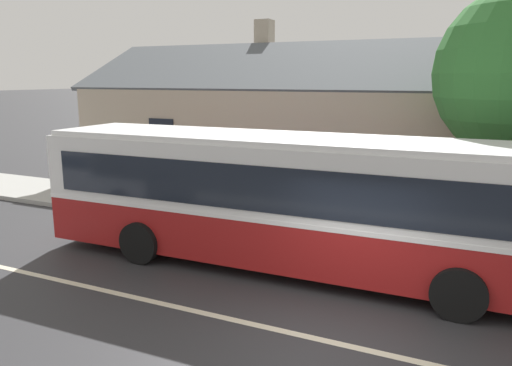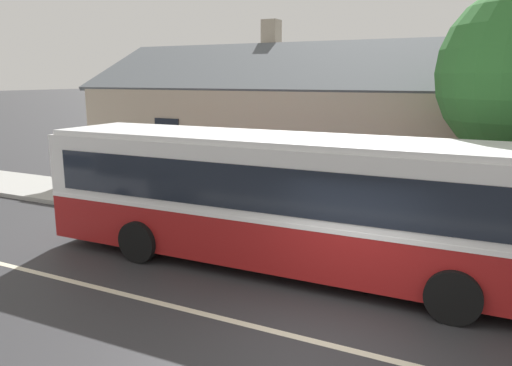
{
  "view_description": "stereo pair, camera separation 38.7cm",
  "coord_description": "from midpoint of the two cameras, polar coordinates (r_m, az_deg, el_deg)",
  "views": [
    {
      "loc": [
        2.06,
        -7.34,
        4.29
      ],
      "look_at": [
        -3.37,
        4.24,
        1.58
      ],
      "focal_mm": 35.0,
      "sensor_mm": 36.0,
      "label": 1
    },
    {
      "loc": [
        2.4,
        -7.18,
        4.29
      ],
      "look_at": [
        -3.37,
        4.24,
        1.58
      ],
      "focal_mm": 35.0,
      "sensor_mm": 36.0,
      "label": 2
    }
  ],
  "objects": [
    {
      "name": "bench_down_street",
      "position": [
        15.0,
        -2.41,
        -2.39
      ],
      "size": [
        1.89,
        0.51,
        0.94
      ],
      "color": "brown",
      "rests_on": "sidewalk_far"
    },
    {
      "name": "community_building",
      "position": [
        20.09,
        19.75,
        4.83
      ],
      "size": [
        28.48,
        8.36,
        6.77
      ],
      "color": "tan",
      "rests_on": "ground"
    },
    {
      "name": "bench_by_building",
      "position": [
        17.07,
        -14.61,
        -1.0
      ],
      "size": [
        1.87,
        0.51,
        0.94
      ],
      "color": "brown",
      "rests_on": "sidewalk_far"
    },
    {
      "name": "transit_bus",
      "position": [
        11.28,
        3.0,
        -1.71
      ],
      "size": [
        12.03,
        2.93,
        3.02
      ],
      "color": "maroon",
      "rests_on": "ground"
    },
    {
      "name": "sidewalk_far",
      "position": [
        14.09,
        14.9,
        -5.87
      ],
      "size": [
        60.0,
        3.0,
        0.15
      ],
      "primitive_type": "cube",
      "color": "#9E9E99",
      "rests_on": "ground"
    },
    {
      "name": "ground_plane",
      "position": [
        8.72,
        7.32,
        -17.62
      ],
      "size": [
        300.0,
        300.0,
        0.0
      ],
      "primitive_type": "plane",
      "color": "#2D2D30"
    },
    {
      "name": "lane_divider_stripe",
      "position": [
        8.72,
        7.32,
        -17.6
      ],
      "size": [
        60.0,
        0.16,
        0.01
      ],
      "primitive_type": "cube",
      "color": "beige",
      "rests_on": "ground"
    }
  ]
}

